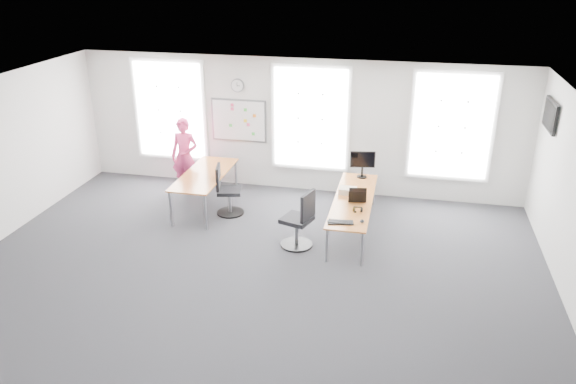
% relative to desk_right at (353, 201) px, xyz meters
% --- Properties ---
extents(floor, '(10.00, 10.00, 0.00)m').
position_rel_desk_right_xyz_m(floor, '(-1.49, -2.12, -0.63)').
color(floor, '#242428').
rests_on(floor, ground).
extents(ceiling, '(10.00, 10.00, 0.00)m').
position_rel_desk_right_xyz_m(ceiling, '(-1.49, -2.12, 2.37)').
color(ceiling, white).
rests_on(ceiling, ground).
extents(wall_back, '(10.00, 0.00, 10.00)m').
position_rel_desk_right_xyz_m(wall_back, '(-1.49, 1.88, 0.87)').
color(wall_back, silver).
rests_on(wall_back, ground).
extents(wall_front, '(10.00, 0.00, 10.00)m').
position_rel_desk_right_xyz_m(wall_front, '(-1.49, -6.12, 0.87)').
color(wall_front, silver).
rests_on(wall_front, ground).
extents(window_left, '(1.60, 0.06, 2.20)m').
position_rel_desk_right_xyz_m(window_left, '(-4.49, 1.85, 1.07)').
color(window_left, white).
rests_on(window_left, wall_back).
extents(window_mid, '(1.60, 0.06, 2.20)m').
position_rel_desk_right_xyz_m(window_mid, '(-1.19, 1.85, 1.07)').
color(window_mid, white).
rests_on(window_mid, wall_back).
extents(window_right, '(1.60, 0.06, 2.20)m').
position_rel_desk_right_xyz_m(window_right, '(1.81, 1.85, 1.07)').
color(window_right, white).
rests_on(window_right, wall_back).
extents(desk_right, '(0.74, 2.76, 0.67)m').
position_rel_desk_right_xyz_m(desk_right, '(0.00, 0.00, 0.00)').
color(desk_right, '#CB6C39').
rests_on(desk_right, ground).
extents(desk_left, '(0.85, 2.12, 0.77)m').
position_rel_desk_right_xyz_m(desk_left, '(-3.18, 0.42, 0.08)').
color(desk_left, '#CB6C39').
rests_on(desk_left, ground).
extents(chair_right, '(0.63, 0.63, 1.12)m').
position_rel_desk_right_xyz_m(chair_right, '(-0.88, -0.87, -0.14)').
color(chair_right, black).
rests_on(chair_right, ground).
extents(chair_left, '(0.58, 0.57, 1.06)m').
position_rel_desk_right_xyz_m(chair_left, '(-2.65, 0.23, -0.16)').
color(chair_left, black).
rests_on(chair_left, ground).
extents(person, '(0.63, 0.42, 1.72)m').
position_rel_desk_right_xyz_m(person, '(-3.91, 1.15, 0.23)').
color(person, '#E93B76').
rests_on(person, ground).
extents(whiteboard, '(1.20, 0.03, 0.90)m').
position_rel_desk_right_xyz_m(whiteboard, '(-2.84, 1.85, 0.92)').
color(whiteboard, white).
rests_on(whiteboard, wall_back).
extents(wall_clock, '(0.30, 0.04, 0.30)m').
position_rel_desk_right_xyz_m(wall_clock, '(-2.84, 1.85, 1.72)').
color(wall_clock, gray).
rests_on(wall_clock, wall_back).
extents(tv, '(0.06, 0.90, 0.55)m').
position_rel_desk_right_xyz_m(tv, '(3.46, 0.88, 1.67)').
color(tv, black).
rests_on(tv, wall_right).
extents(keyboard, '(0.48, 0.25, 0.02)m').
position_rel_desk_right_xyz_m(keyboard, '(-0.11, -1.10, 0.05)').
color(keyboard, black).
rests_on(keyboard, desk_right).
extents(mouse, '(0.09, 0.13, 0.05)m').
position_rel_desk_right_xyz_m(mouse, '(0.26, -1.00, 0.07)').
color(mouse, black).
rests_on(mouse, desk_right).
extents(lens_cap, '(0.06, 0.06, 0.01)m').
position_rel_desk_right_xyz_m(lens_cap, '(0.10, -0.59, 0.05)').
color(lens_cap, black).
rests_on(lens_cap, desk_right).
extents(headphones, '(0.18, 0.09, 0.10)m').
position_rel_desk_right_xyz_m(headphones, '(0.13, -0.57, 0.09)').
color(headphones, black).
rests_on(headphones, desk_right).
extents(laptop_sleeve, '(0.34, 0.22, 0.27)m').
position_rel_desk_right_xyz_m(laptop_sleeve, '(0.09, -0.15, 0.18)').
color(laptop_sleeve, black).
rests_on(laptop_sleeve, desk_right).
extents(paper_stack, '(0.34, 0.26, 0.12)m').
position_rel_desk_right_xyz_m(paper_stack, '(-0.14, 0.25, 0.10)').
color(paper_stack, beige).
rests_on(paper_stack, desk_right).
extents(monitor, '(0.52, 0.21, 0.58)m').
position_rel_desk_right_xyz_m(monitor, '(0.05, 1.17, 0.39)').
color(monitor, black).
rests_on(monitor, desk_right).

